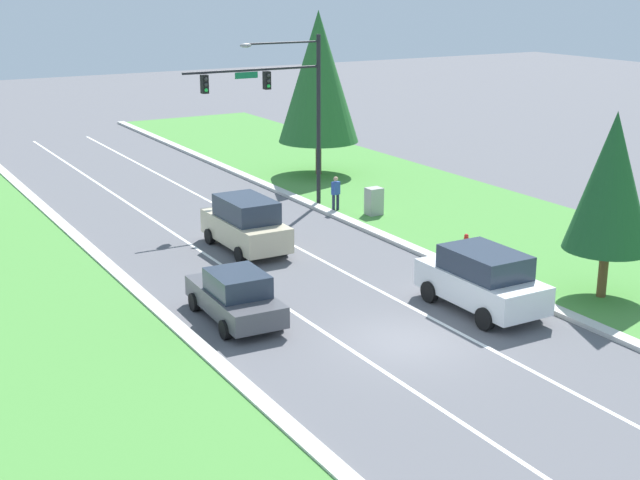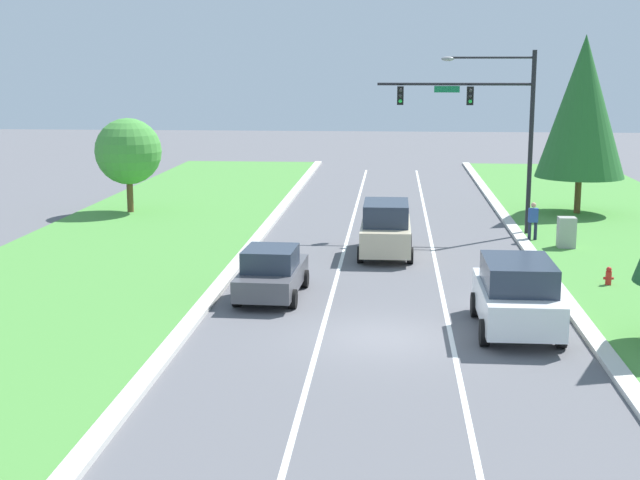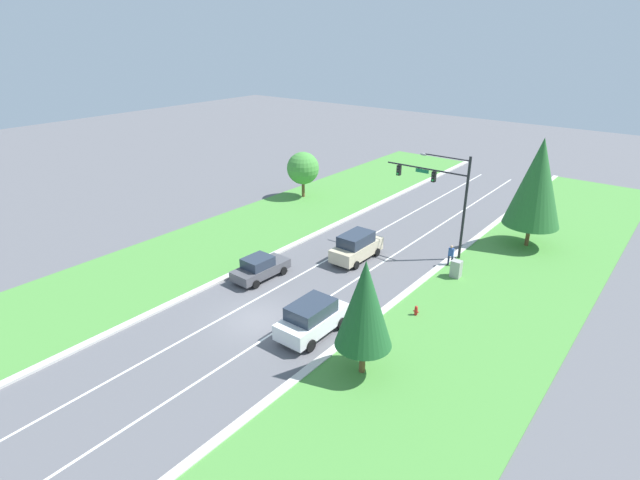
{
  "view_description": "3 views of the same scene",
  "coord_description": "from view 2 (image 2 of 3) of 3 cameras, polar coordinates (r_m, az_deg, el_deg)",
  "views": [
    {
      "loc": [
        -14.69,
        -20.27,
        10.52
      ],
      "look_at": [
        -0.19,
        4.85,
        1.96
      ],
      "focal_mm": 50.0,
      "sensor_mm": 36.0,
      "label": 1
    },
    {
      "loc": [
        0.14,
        -23.61,
        7.33
      ],
      "look_at": [
        -2.32,
        6.1,
        1.52
      ],
      "focal_mm": 50.0,
      "sensor_mm": 36.0,
      "label": 2
    },
    {
      "loc": [
        19.24,
        -18.23,
        16.44
      ],
      "look_at": [
        -2.08,
        8.9,
        1.77
      ],
      "focal_mm": 28.0,
      "sensor_mm": 36.0,
      "label": 3
    }
  ],
  "objects": [
    {
      "name": "ground_plane",
      "position": [
        24.72,
        4.22,
        -6.25
      ],
      "size": [
        160.0,
        160.0,
        0.0
      ],
      "primitive_type": "plane",
      "color": "#5B5B60"
    },
    {
      "name": "curb_strip_right",
      "position": [
        25.31,
        17.2,
        -6.14
      ],
      "size": [
        0.5,
        90.0,
        0.15
      ],
      "color": "beige",
      "rests_on": "ground_plane"
    },
    {
      "name": "curb_strip_left",
      "position": [
        25.37,
        -8.71,
        -5.72
      ],
      "size": [
        0.5,
        90.0,
        0.15
      ],
      "color": "beige",
      "rests_on": "ground_plane"
    },
    {
      "name": "grass_verge_left",
      "position": [
        27.06,
        -19.63,
        -5.26
      ],
      "size": [
        10.0,
        90.0,
        0.08
      ],
      "color": "#4C8E3D",
      "rests_on": "ground_plane"
    },
    {
      "name": "lane_stripe_inner_left",
      "position": [
        24.8,
        0.04,
        -6.16
      ],
      "size": [
        0.14,
        81.0,
        0.01
      ],
      "color": "white",
      "rests_on": "ground_plane"
    },
    {
      "name": "lane_stripe_inner_right",
      "position": [
        24.78,
        8.41,
        -6.29
      ],
      "size": [
        0.14,
        81.0,
        0.01
      ],
      "color": "white",
      "rests_on": "ground_plane"
    },
    {
      "name": "traffic_signal_mast",
      "position": [
        39.75,
        10.71,
        7.92
      ],
      "size": [
        6.81,
        0.41,
        8.04
      ],
      "color": "black",
      "rests_on": "ground_plane"
    },
    {
      "name": "champagne_suv",
      "position": [
        35.1,
        4.23,
        0.73
      ],
      "size": [
        2.13,
        4.71,
        2.14
      ],
      "rotation": [
        0.0,
        0.0,
        0.0
      ],
      "color": "beige",
      "rests_on": "ground_plane"
    },
    {
      "name": "graphite_sedan",
      "position": [
        28.73,
        -3.11,
        -2.1
      ],
      "size": [
        2.11,
        4.42,
        1.66
      ],
      "rotation": [
        0.0,
        0.0,
        -0.04
      ],
      "color": "#4C4C51",
      "rests_on": "ground_plane"
    },
    {
      "name": "white_suv",
      "position": [
        25.53,
        12.48,
        -3.44
      ],
      "size": [
        2.26,
        4.62,
        2.07
      ],
      "rotation": [
        0.0,
        0.0,
        -0.0
      ],
      "color": "white",
      "rests_on": "ground_plane"
    },
    {
      "name": "utility_cabinet",
      "position": [
        37.64,
        15.49,
        0.42
      ],
      "size": [
        0.7,
        0.6,
        1.33
      ],
      "color": "#9E9E99",
      "rests_on": "ground_plane"
    },
    {
      "name": "pedestrian",
      "position": [
        38.88,
        13.47,
        1.26
      ],
      "size": [
        0.41,
        0.28,
        1.69
      ],
      "rotation": [
        0.0,
        0.0,
        3.32
      ],
      "color": "#232842",
      "rests_on": "ground_plane"
    },
    {
      "name": "fire_hydrant",
      "position": [
        31.66,
        17.98,
        -2.27
      ],
      "size": [
        0.34,
        0.2,
        0.7
      ],
      "color": "red",
      "rests_on": "ground_plane"
    },
    {
      "name": "oak_near_left_tree",
      "position": [
        45.93,
        -12.17,
        5.56
      ],
      "size": [
        3.33,
        3.33,
        4.83
      ],
      "color": "brown",
      "rests_on": "ground_plane"
    },
    {
      "name": "conifer_far_right_tree",
      "position": [
        46.25,
        16.47,
        8.19
      ],
      "size": [
        4.38,
        4.38,
        8.91
      ],
      "color": "brown",
      "rests_on": "ground_plane"
    }
  ]
}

